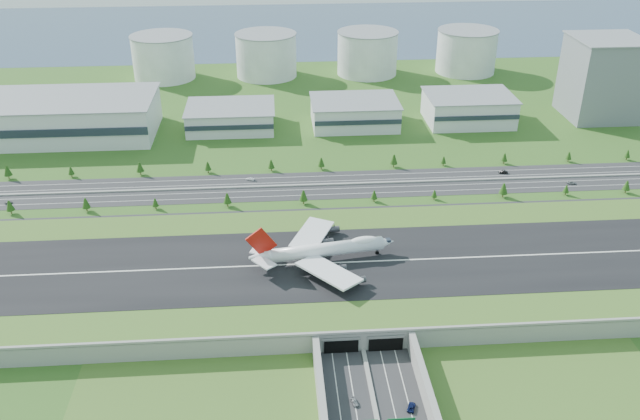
{
  "coord_description": "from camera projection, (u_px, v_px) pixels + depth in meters",
  "views": [
    {
      "loc": [
        -31.3,
        -250.6,
        168.58
      ],
      "look_at": [
        -10.26,
        35.0,
        16.12
      ],
      "focal_mm": 38.0,
      "sensor_mm": 36.0,
      "label": 1
    }
  ],
  "objects": [
    {
      "name": "car_7",
      "position": [
        250.0,
        179.0,
        390.64
      ],
      "size": [
        5.64,
        3.99,
        1.52
      ],
      "primitive_type": "imported",
      "rotation": [
        0.0,
        0.0,
        -1.97
      ],
      "color": "white",
      "rests_on": "ground"
    },
    {
      "name": "fuel_tank_a",
      "position": [
        163.0,
        57.0,
        558.75
      ],
      "size": [
        50.0,
        50.0,
        35.0
      ],
      "primitive_type": "cylinder",
      "color": "silver",
      "rests_on": "ground"
    },
    {
      "name": "car_5",
      "position": [
        503.0,
        172.0,
        398.9
      ],
      "size": [
        5.33,
        2.38,
        1.7
      ],
      "primitive_type": "imported",
      "rotation": [
        0.0,
        0.0,
        -1.69
      ],
      "color": "black",
      "rests_on": "ground"
    },
    {
      "name": "north_expressway",
      "position": [
        330.0,
        185.0,
        385.46
      ],
      "size": [
        560.0,
        36.0,
        0.12
      ],
      "primitive_type": "cube",
      "color": "#28282B",
      "rests_on": "ground"
    },
    {
      "name": "hangar_west",
      "position": [
        63.0,
        117.0,
        447.81
      ],
      "size": [
        120.0,
        60.0,
        25.0
      ],
      "primitive_type": "cube",
      "color": "silver",
      "rests_on": "ground"
    },
    {
      "name": "hangar_mid_a",
      "position": [
        231.0,
        117.0,
        461.7
      ],
      "size": [
        58.0,
        42.0,
        15.0
      ],
      "primitive_type": "cube",
      "color": "silver",
      "rests_on": "ground"
    },
    {
      "name": "ground",
      "position": [
        349.0,
        278.0,
        301.85
      ],
      "size": [
        1200.0,
        1200.0,
        0.0
      ],
      "primitive_type": "plane",
      "color": "#244B17",
      "rests_on": "ground"
    },
    {
      "name": "car_2",
      "position": [
        411.0,
        407.0,
        230.63
      ],
      "size": [
        4.09,
        5.7,
        1.44
      ],
      "primitive_type": "imported",
      "rotation": [
        0.0,
        0.0,
        2.77
      ],
      "color": "#0C143D",
      "rests_on": "ground"
    },
    {
      "name": "fuel_tank_c",
      "position": [
        367.0,
        53.0,
        569.77
      ],
      "size": [
        50.0,
        50.0,
        35.0
      ],
      "primitive_type": "cylinder",
      "color": "silver",
      "rests_on": "ground"
    },
    {
      "name": "fuel_tank_d",
      "position": [
        466.0,
        51.0,
        575.29
      ],
      "size": [
        50.0,
        50.0,
        35.0
      ],
      "primitive_type": "cylinder",
      "color": "silver",
      "rests_on": "ground"
    },
    {
      "name": "car_4",
      "position": [
        8.0,
        203.0,
        364.52
      ],
      "size": [
        4.3,
        2.76,
        1.36
      ],
      "primitive_type": "imported",
      "rotation": [
        0.0,
        0.0,
        1.88
      ],
      "color": "#57585C",
      "rests_on": "ground"
    },
    {
      "name": "car_0",
      "position": [
        354.0,
        401.0,
        232.84
      ],
      "size": [
        2.98,
        4.91,
        1.56
      ],
      "primitive_type": "imported",
      "rotation": [
        0.0,
        0.0,
        0.26
      ],
      "color": "#A3A3A7",
      "rests_on": "ground"
    },
    {
      "name": "car_6",
      "position": [
        571.0,
        183.0,
        386.35
      ],
      "size": [
        5.6,
        3.66,
        1.43
      ],
      "primitive_type": "imported",
      "rotation": [
        0.0,
        0.0,
        1.3
      ],
      "color": "#9D9EA1",
      "rests_on": "ground"
    },
    {
      "name": "tree_row",
      "position": [
        315.0,
        179.0,
        382.23
      ],
      "size": [
        506.76,
        48.65,
        8.41
      ],
      "color": "#3D2819",
      "rests_on": "ground"
    },
    {
      "name": "fuel_tank_b",
      "position": [
        266.0,
        55.0,
        564.26
      ],
      "size": [
        50.0,
        50.0,
        35.0
      ],
      "primitive_type": "cylinder",
      "color": "silver",
      "rests_on": "ground"
    },
    {
      "name": "boeing_747",
      "position": [
        323.0,
        250.0,
        296.51
      ],
      "size": [
        66.26,
        62.18,
        20.58
      ],
      "rotation": [
        0.0,
        0.0,
        0.16
      ],
      "color": "white",
      "rests_on": "airfield_deck"
    },
    {
      "name": "hangar_mid_b",
      "position": [
        354.0,
        113.0,
        466.74
      ],
      "size": [
        58.0,
        42.0,
        17.0
      ],
      "primitive_type": "cube",
      "color": "silver",
      "rests_on": "ground"
    },
    {
      "name": "hangar_mid_c",
      "position": [
        468.0,
        109.0,
        471.46
      ],
      "size": [
        58.0,
        42.0,
        19.0
      ],
      "primitive_type": "cube",
      "color": "silver",
      "rests_on": "ground"
    },
    {
      "name": "office_tower",
      "position": [
        602.0,
        78.0,
        473.56
      ],
      "size": [
        46.0,
        46.0,
        55.0
      ],
      "primitive_type": "cube",
      "color": "slate",
      "rests_on": "ground"
    },
    {
      "name": "airfield_deck",
      "position": [
        349.0,
        270.0,
        299.84
      ],
      "size": [
        520.0,
        100.0,
        9.2
      ],
      "color": "gray",
      "rests_on": "ground"
    },
    {
      "name": "bay_water",
      "position": [
        299.0,
        28.0,
        724.39
      ],
      "size": [
        1200.0,
        260.0,
        0.06
      ],
      "primitive_type": "cube",
      "color": "#344964",
      "rests_on": "ground"
    }
  ]
}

